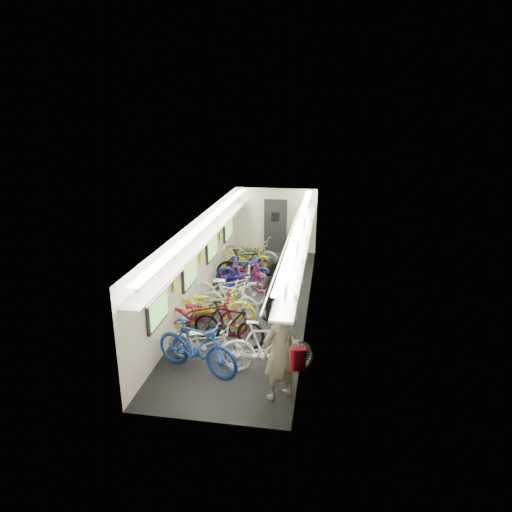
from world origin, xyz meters
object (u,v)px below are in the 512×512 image
(passenger_mid, at_px, (272,288))
(backpack, at_px, (298,359))
(passenger_near, at_px, (279,352))
(bicycle_0, at_px, (206,343))
(bicycle_1, at_px, (196,346))

(passenger_mid, relative_size, backpack, 4.45)
(passenger_near, relative_size, passenger_mid, 1.12)
(passenger_mid, bearing_deg, passenger_near, 99.77)
(bicycle_0, bearing_deg, passenger_near, -111.58)
(passenger_near, xyz_separation_m, backpack, (0.39, -0.74, 0.33))
(bicycle_0, bearing_deg, backpack, -121.01)
(bicycle_1, xyz_separation_m, passenger_near, (1.75, -0.59, 0.37))
(bicycle_1, height_order, backpack, backpack)
(bicycle_1, bearing_deg, backpack, -102.87)
(passenger_near, height_order, backpack, passenger_near)
(bicycle_1, relative_size, passenger_mid, 1.14)
(bicycle_0, xyz_separation_m, passenger_near, (1.66, -0.98, 0.49))
(passenger_near, bearing_deg, bicycle_0, -72.25)
(bicycle_0, relative_size, bicycle_1, 0.91)
(bicycle_0, relative_size, passenger_mid, 1.04)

